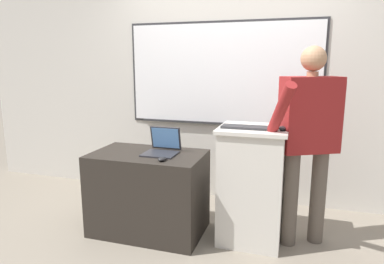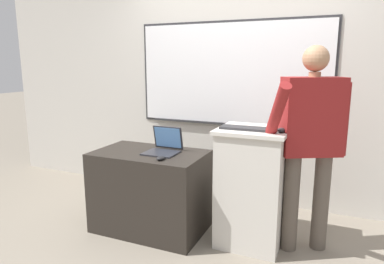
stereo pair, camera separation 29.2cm
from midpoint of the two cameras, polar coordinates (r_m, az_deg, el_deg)
The scene contains 9 objects.
ground_plane at distance 2.94m, azimuth -3.28°, elevation -20.19°, with size 30.00×30.00×0.00m, color gray.
back_wall at distance 3.85m, azimuth 3.89°, elevation 9.62°, with size 6.40×0.17×2.84m.
lectern_podium at distance 3.00m, azimuth 7.12°, elevation -8.74°, with size 0.57×0.52×1.01m.
side_desk at distance 3.22m, azimuth -9.88°, elevation -9.96°, with size 1.00×0.61×0.75m.
person_presenter at distance 2.91m, azimuth 16.18°, elevation -0.20°, with size 0.63×0.71×1.68m.
laptop at distance 3.09m, azimuth -7.61°, elevation -2.37°, with size 0.29×0.29×0.23m.
wireless_keyboard at distance 2.81m, azimuth 6.58°, elevation 0.75°, with size 0.45×0.14×0.02m.
computer_mouse_by_laptop at distance 2.85m, azimuth -7.95°, elevation -4.50°, with size 0.06×0.10×0.03m.
computer_mouse_by_keyboard at distance 2.77m, azimuth 11.93°, elevation 0.57°, with size 0.06×0.10×0.03m.
Camera 1 is at (0.76, -2.39, 1.54)m, focal length 32.00 mm.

